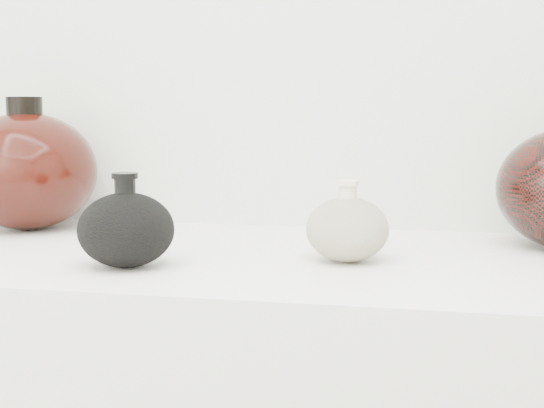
# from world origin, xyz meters

# --- Properties ---
(black_gourd_vase) EXTENTS (0.16, 0.16, 0.12)m
(black_gourd_vase) POSITION_xyz_m (-0.17, 0.84, 0.95)
(black_gourd_vase) COLOR black
(black_gourd_vase) RESTS_ON display_counter
(cream_gourd_vase) EXTENTS (0.15, 0.15, 0.11)m
(cream_gourd_vase) POSITION_xyz_m (0.10, 0.93, 0.94)
(cream_gourd_vase) COLOR beige
(cream_gourd_vase) RESTS_ON display_counter
(left_round_pot) EXTENTS (0.27, 0.27, 0.22)m
(left_round_pot) POSITION_xyz_m (-0.44, 1.08, 1.00)
(left_round_pot) COLOR black
(left_round_pot) RESTS_ON display_counter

